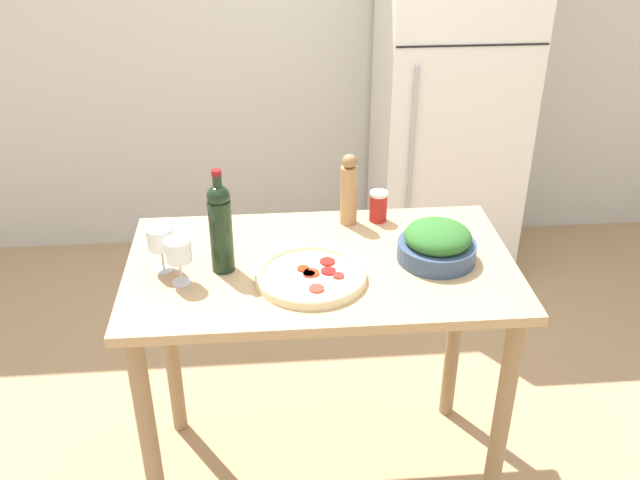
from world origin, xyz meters
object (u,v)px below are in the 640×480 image
object	(u,v)px
wine_bottle	(221,226)
homemade_pizza	(311,275)
pepper_mill	(349,191)
salad_bowl	(437,244)
salt_canister	(378,206)
refrigerator	(449,108)
wine_glass_far	(160,241)
wine_glass_near	(178,252)

from	to	relation	value
wine_bottle	homemade_pizza	bearing A→B (deg)	-17.05
pepper_mill	wine_bottle	bearing A→B (deg)	-146.81
salad_bowl	salt_canister	size ratio (longest dim) A/B	2.28
refrigerator	homemade_pizza	world-z (taller)	refrigerator
refrigerator	wine_glass_far	distance (m)	1.98
refrigerator	salt_canister	size ratio (longest dim) A/B	16.47
wine_glass_near	salad_bowl	bearing A→B (deg)	5.21
salad_bowl	salt_canister	bearing A→B (deg)	117.18
wine_glass_far	salt_canister	size ratio (longest dim) A/B	1.35
wine_glass_far	salt_canister	world-z (taller)	wine_glass_far
wine_glass_near	salt_canister	distance (m)	0.73
wine_glass_far	pepper_mill	size ratio (longest dim) A/B	0.58
salad_bowl	wine_bottle	bearing A→B (deg)	-179.60
homemade_pizza	salt_canister	bearing A→B (deg)	54.52
wine_bottle	pepper_mill	world-z (taller)	wine_bottle
wine_glass_near	salt_canister	world-z (taller)	wine_glass_near
refrigerator	pepper_mill	size ratio (longest dim) A/B	7.03
pepper_mill	homemade_pizza	world-z (taller)	pepper_mill
wine_bottle	salt_canister	distance (m)	0.60
refrigerator	pepper_mill	world-z (taller)	refrigerator
wine_glass_far	salad_bowl	world-z (taller)	wine_glass_far
refrigerator	wine_bottle	xyz separation A→B (m)	(-1.08, -1.53, 0.19)
wine_bottle	homemade_pizza	world-z (taller)	wine_bottle
wine_glass_near	salad_bowl	world-z (taller)	wine_glass_near
salt_canister	homemade_pizza	bearing A→B (deg)	-125.48
salad_bowl	wine_glass_near	bearing A→B (deg)	-174.79
refrigerator	wine_glass_far	world-z (taller)	refrigerator
pepper_mill	salt_canister	bearing A→B (deg)	4.70
wine_glass_far	pepper_mill	distance (m)	0.66
homemade_pizza	salt_canister	distance (m)	0.45
wine_glass_far	homemade_pizza	xyz separation A→B (m)	(0.45, -0.09, -0.09)
wine_bottle	refrigerator	bearing A→B (deg)	54.75
wine_bottle	homemade_pizza	xyz separation A→B (m)	(0.26, -0.08, -0.14)
salt_canister	refrigerator	bearing A→B (deg)	65.89
refrigerator	wine_glass_near	world-z (taller)	refrigerator
pepper_mill	homemade_pizza	bearing A→B (deg)	-113.53
wine_bottle	salad_bowl	world-z (taller)	wine_bottle
salt_canister	pepper_mill	bearing A→B (deg)	-175.30
wine_bottle	wine_glass_far	bearing A→B (deg)	176.98
wine_glass_near	wine_glass_far	xyz separation A→B (m)	(-0.06, 0.08, -0.00)
salad_bowl	refrigerator	bearing A→B (deg)	74.75
homemade_pizza	wine_glass_near	bearing A→B (deg)	177.98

